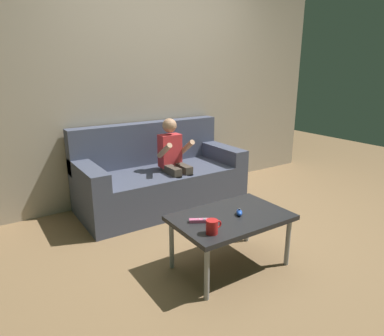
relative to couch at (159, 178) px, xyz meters
name	(u,v)px	position (x,y,z in m)	size (l,w,h in m)	color
ground_plane	(244,241)	(0.22, -1.16, -0.30)	(9.36, 9.36, 0.00)	olive
wall_back	(158,87)	(0.22, 0.39, 0.95)	(4.68, 0.05, 2.50)	#B2A38E
couch	(159,178)	(0.00, 0.00, 0.00)	(1.75, 0.80, 0.88)	#474C60
person_seated_on_couch	(174,159)	(0.09, -0.18, 0.25)	(0.32, 0.39, 0.96)	#4C4238
coffee_table	(231,221)	(-0.14, -1.38, 0.08)	(0.86, 0.56, 0.42)	#232326
game_remote_pink_near_edge	(199,221)	(-0.40, -1.35, 0.13)	(0.14, 0.10, 0.03)	pink
nunchuk_blue	(239,212)	(-0.08, -1.41, 0.14)	(0.09, 0.10, 0.05)	blue
coffee_mug	(212,227)	(-0.42, -1.53, 0.16)	(0.12, 0.08, 0.10)	red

